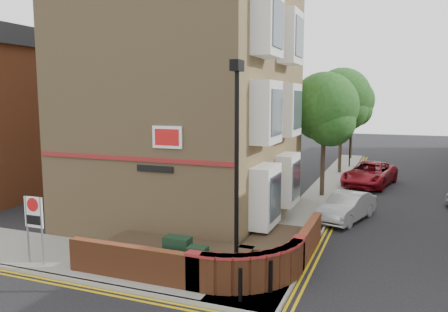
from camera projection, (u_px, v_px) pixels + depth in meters
ground at (166, 299)px, 11.83m from camera, size 120.00×120.00×0.00m
pavement_corner at (95, 261)px, 14.47m from camera, size 13.00×3.00×0.12m
pavement_main at (327, 189)px, 25.86m from camera, size 2.00×32.00×0.12m
kerb_side at (63, 278)px, 13.08m from camera, size 13.00×0.15×0.12m
kerb_main_near at (344, 190)px, 25.50m from camera, size 0.15×32.00×0.12m
yellow_lines_side at (57, 283)px, 12.86m from camera, size 13.00×0.28×0.01m
yellow_lines_main at (349, 192)px, 25.42m from camera, size 0.28×32.00×0.01m
corner_building at (195, 80)px, 19.42m from camera, size 8.95×10.40×13.60m
garden_wall at (203, 266)px, 14.13m from camera, size 6.80×6.00×1.20m
lamppost at (237, 175)px, 11.91m from camera, size 0.25×0.50×6.30m
utility_cabinet_large at (178, 256)px, 13.04m from camera, size 0.80×0.45×1.20m
utility_cabinet_small at (198, 265)px, 12.48m from camera, size 0.55×0.40×1.10m
bollard_near at (240, 285)px, 11.40m from camera, size 0.11×0.11×0.90m
bollard_far at (271, 277)px, 11.92m from camera, size 0.11×0.11×0.90m
zone_sign at (34, 218)px, 13.88m from camera, size 0.72×0.07×2.20m
tree_near at (324, 111)px, 23.45m from camera, size 3.64×3.65×6.70m
tree_mid at (342, 101)px, 30.76m from camera, size 4.03×4.03×7.42m
tree_far at (352, 104)px, 38.18m from camera, size 3.81×3.81×7.00m
traffic_light_assembly at (350, 132)px, 33.66m from camera, size 0.20×0.16×4.20m
silver_car_near at (347, 207)px, 19.37m from camera, size 2.40×4.01×1.25m
red_car_main at (370, 174)px, 27.11m from camera, size 3.47×5.68×1.47m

